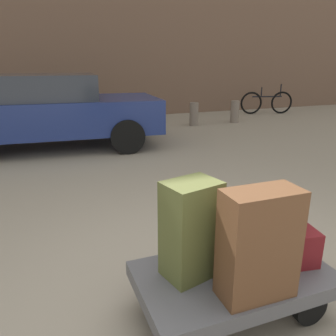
{
  "coord_description": "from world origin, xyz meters",
  "views": [
    {
      "loc": [
        -1.07,
        -1.59,
        1.64
      ],
      "look_at": [
        0.0,
        1.2,
        0.69
      ],
      "focal_mm": 35.76,
      "sensor_mm": 36.0,
      "label": 1
    }
  ],
  "objects_px": {
    "luggage_cart": "(233,281)",
    "duffel_bag_olive_topmost_pile": "(266,210)",
    "suitcase_brown_front_right": "(259,245)",
    "suitcase_olive_front_left": "(191,230)",
    "parked_car": "(43,110)",
    "bicycle_leaning": "(267,102)",
    "suitcase_maroon_stacked_top": "(263,241)",
    "bollard_kerb_near": "(194,114)",
    "bollard_kerb_mid": "(235,112)"
  },
  "relations": [
    {
      "from": "suitcase_brown_front_right",
      "to": "suitcase_olive_front_left",
      "type": "bearing_deg",
      "value": 131.46
    },
    {
      "from": "bicycle_leaning",
      "to": "bollard_kerb_mid",
      "type": "xyz_separation_m",
      "value": [
        -1.87,
        -1.08,
        -0.07
      ]
    },
    {
      "from": "bollard_kerb_near",
      "to": "suitcase_brown_front_right",
      "type": "bearing_deg",
      "value": -112.49
    },
    {
      "from": "suitcase_brown_front_right",
      "to": "suitcase_maroon_stacked_top",
      "type": "bearing_deg",
      "value": 49.26
    },
    {
      "from": "suitcase_maroon_stacked_top",
      "to": "suitcase_olive_front_left",
      "type": "bearing_deg",
      "value": -171.02
    },
    {
      "from": "suitcase_brown_front_right",
      "to": "suitcase_olive_front_left",
      "type": "relative_size",
      "value": 1.04
    },
    {
      "from": "luggage_cart",
      "to": "bollard_kerb_near",
      "type": "bearing_deg",
      "value": 66.84
    },
    {
      "from": "luggage_cart",
      "to": "suitcase_maroon_stacked_top",
      "type": "distance_m",
      "value": 0.34
    },
    {
      "from": "parked_car",
      "to": "bicycle_leaning",
      "type": "relative_size",
      "value": 2.57
    },
    {
      "from": "duffel_bag_olive_topmost_pile",
      "to": "luggage_cart",
      "type": "bearing_deg",
      "value": -176.26
    },
    {
      "from": "suitcase_maroon_stacked_top",
      "to": "duffel_bag_olive_topmost_pile",
      "type": "bearing_deg",
      "value": -170.46
    },
    {
      "from": "parked_car",
      "to": "bicycle_leaning",
      "type": "xyz_separation_m",
      "value": [
        6.94,
        2.3,
        -0.39
      ]
    },
    {
      "from": "bollard_kerb_near",
      "to": "bollard_kerb_mid",
      "type": "distance_m",
      "value": 1.27
    },
    {
      "from": "bicycle_leaning",
      "to": "luggage_cart",
      "type": "bearing_deg",
      "value": -127.93
    },
    {
      "from": "luggage_cart",
      "to": "duffel_bag_olive_topmost_pile",
      "type": "height_order",
      "value": "duffel_bag_olive_topmost_pile"
    },
    {
      "from": "parked_car",
      "to": "suitcase_olive_front_left",
      "type": "bearing_deg",
      "value": -82.14
    },
    {
      "from": "duffel_bag_olive_topmost_pile",
      "to": "parked_car",
      "type": "bearing_deg",
      "value": 90.81
    },
    {
      "from": "duffel_bag_olive_topmost_pile",
      "to": "bollard_kerb_mid",
      "type": "relative_size",
      "value": 0.76
    },
    {
      "from": "suitcase_brown_front_right",
      "to": "bicycle_leaning",
      "type": "xyz_separation_m",
      "value": [
        5.95,
        7.86,
        -0.29
      ]
    },
    {
      "from": "suitcase_maroon_stacked_top",
      "to": "duffel_bag_olive_topmost_pile",
      "type": "distance_m",
      "value": 0.23
    },
    {
      "from": "bicycle_leaning",
      "to": "bollard_kerb_mid",
      "type": "bearing_deg",
      "value": -150.08
    },
    {
      "from": "bicycle_leaning",
      "to": "duffel_bag_olive_topmost_pile",
      "type": "bearing_deg",
      "value": -126.94
    },
    {
      "from": "suitcase_brown_front_right",
      "to": "duffel_bag_olive_topmost_pile",
      "type": "bearing_deg",
      "value": 49.26
    },
    {
      "from": "luggage_cart",
      "to": "suitcase_olive_front_left",
      "type": "relative_size",
      "value": 2.02
    },
    {
      "from": "suitcase_olive_front_left",
      "to": "bollard_kerb_mid",
      "type": "xyz_separation_m",
      "value": [
        4.35,
        6.46,
        -0.35
      ]
    },
    {
      "from": "duffel_bag_olive_topmost_pile",
      "to": "parked_car",
      "type": "distance_m",
      "value": 5.4
    },
    {
      "from": "parked_car",
      "to": "bollard_kerb_near",
      "type": "height_order",
      "value": "parked_car"
    },
    {
      "from": "duffel_bag_olive_topmost_pile",
      "to": "bollard_kerb_near",
      "type": "distance_m",
      "value": 6.96
    },
    {
      "from": "suitcase_olive_front_left",
      "to": "bollard_kerb_near",
      "type": "xyz_separation_m",
      "value": [
        3.08,
        6.46,
        -0.35
      ]
    },
    {
      "from": "bollard_kerb_near",
      "to": "duffel_bag_olive_topmost_pile",
      "type": "bearing_deg",
      "value": -111.38
    },
    {
      "from": "suitcase_brown_front_right",
      "to": "duffel_bag_olive_topmost_pile",
      "type": "xyz_separation_m",
      "value": [
        0.27,
        0.31,
        0.03
      ]
    },
    {
      "from": "duffel_bag_olive_topmost_pile",
      "to": "bollard_kerb_near",
      "type": "height_order",
      "value": "duffel_bag_olive_topmost_pile"
    },
    {
      "from": "suitcase_brown_front_right",
      "to": "bicycle_leaning",
      "type": "relative_size",
      "value": 0.38
    },
    {
      "from": "bicycle_leaning",
      "to": "bollard_kerb_mid",
      "type": "distance_m",
      "value": 2.16
    },
    {
      "from": "luggage_cart",
      "to": "parked_car",
      "type": "bearing_deg",
      "value": 100.65
    },
    {
      "from": "suitcase_olive_front_left",
      "to": "parked_car",
      "type": "bearing_deg",
      "value": 84.12
    },
    {
      "from": "suitcase_olive_front_left",
      "to": "parked_car",
      "type": "distance_m",
      "value": 5.3
    },
    {
      "from": "duffel_bag_olive_topmost_pile",
      "to": "bicycle_leaning",
      "type": "distance_m",
      "value": 9.45
    },
    {
      "from": "suitcase_olive_front_left",
      "to": "bollard_kerb_near",
      "type": "relative_size",
      "value": 1.03
    },
    {
      "from": "luggage_cart",
      "to": "suitcase_maroon_stacked_top",
      "type": "xyz_separation_m",
      "value": [
        0.27,
        0.08,
        0.19
      ]
    },
    {
      "from": "bollard_kerb_near",
      "to": "bollard_kerb_mid",
      "type": "relative_size",
      "value": 1.0
    },
    {
      "from": "luggage_cart",
      "to": "bollard_kerb_near",
      "type": "height_order",
      "value": "bollard_kerb_near"
    },
    {
      "from": "luggage_cart",
      "to": "duffel_bag_olive_topmost_pile",
      "type": "bearing_deg",
      "value": 16.52
    },
    {
      "from": "suitcase_maroon_stacked_top",
      "to": "suitcase_brown_front_right",
      "type": "height_order",
      "value": "suitcase_brown_front_right"
    },
    {
      "from": "parked_car",
      "to": "bollard_kerb_mid",
      "type": "xyz_separation_m",
      "value": [
        5.07,
        1.22,
        -0.46
      ]
    },
    {
      "from": "parked_car",
      "to": "luggage_cart",
      "type": "bearing_deg",
      "value": -79.35
    },
    {
      "from": "suitcase_maroon_stacked_top",
      "to": "bollard_kerb_mid",
      "type": "distance_m",
      "value": 7.5
    },
    {
      "from": "luggage_cart",
      "to": "duffel_bag_olive_topmost_pile",
      "type": "distance_m",
      "value": 0.51
    },
    {
      "from": "suitcase_maroon_stacked_top",
      "to": "bicycle_leaning",
      "type": "relative_size",
      "value": 0.37
    },
    {
      "from": "suitcase_maroon_stacked_top",
      "to": "duffel_bag_olive_topmost_pile",
      "type": "xyz_separation_m",
      "value": [
        -0.0,
        0.0,
        0.23
      ]
    }
  ]
}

